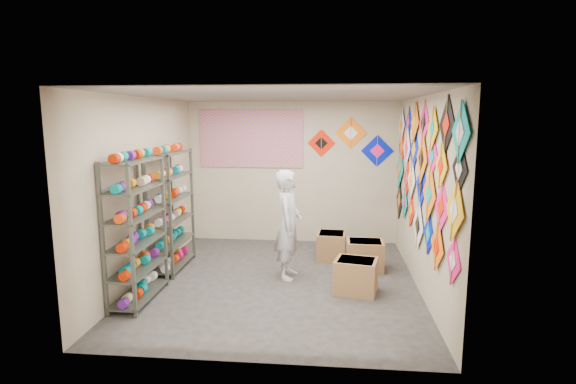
# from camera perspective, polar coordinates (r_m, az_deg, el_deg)

# --- Properties ---
(ground) EXTENTS (4.50, 4.50, 0.00)m
(ground) POSITION_cam_1_polar(r_m,az_deg,el_deg) (6.80, -1.10, -11.28)
(ground) COLOR #2C2926
(room_walls) EXTENTS (4.50, 4.50, 4.50)m
(room_walls) POSITION_cam_1_polar(r_m,az_deg,el_deg) (6.41, -1.15, 2.62)
(room_walls) COLOR #B7A78C
(room_walls) RESTS_ON ground
(shelf_rack_front) EXTENTS (0.40, 1.10, 1.90)m
(shelf_rack_front) POSITION_cam_1_polar(r_m,az_deg,el_deg) (6.19, -18.72, -4.67)
(shelf_rack_front) COLOR #4C5147
(shelf_rack_front) RESTS_ON ground
(shelf_rack_back) EXTENTS (0.40, 1.10, 1.90)m
(shelf_rack_back) POSITION_cam_1_polar(r_m,az_deg,el_deg) (7.37, -14.62, -2.27)
(shelf_rack_back) COLOR #4C5147
(shelf_rack_back) RESTS_ON ground
(string_spools) EXTENTS (0.12, 2.36, 0.12)m
(string_spools) POSITION_cam_1_polar(r_m,az_deg,el_deg) (6.75, -16.53, -2.58)
(string_spools) COLOR #EC0C71
(string_spools) RESTS_ON ground
(kite_wall_display) EXTENTS (0.06, 4.37, 2.10)m
(kite_wall_display) POSITION_cam_1_polar(r_m,az_deg,el_deg) (6.56, 16.38, 2.48)
(kite_wall_display) COLOR #FC177E
(kite_wall_display) RESTS_ON room_walls
(back_wall_kites) EXTENTS (1.62, 0.02, 0.94)m
(back_wall_kites) POSITION_cam_1_polar(r_m,az_deg,el_deg) (8.58, 8.17, 6.25)
(back_wall_kites) COLOR #F31700
(back_wall_kites) RESTS_ON room_walls
(poster) EXTENTS (2.00, 0.01, 1.10)m
(poster) POSITION_cam_1_polar(r_m,az_deg,el_deg) (8.69, -4.73, 6.74)
(poster) COLOR purple
(poster) RESTS_ON room_walls
(shopkeeper) EXTENTS (0.66, 0.49, 1.65)m
(shopkeeper) POSITION_cam_1_polar(r_m,az_deg,el_deg) (6.73, 0.07, -4.15)
(shopkeeper) COLOR silver
(shopkeeper) RESTS_ON ground
(carton_a) EXTENTS (0.65, 0.57, 0.47)m
(carton_a) POSITION_cam_1_polar(r_m,az_deg,el_deg) (6.40, 8.61, -10.50)
(carton_a) COLOR brown
(carton_a) RESTS_ON ground
(carton_b) EXTENTS (0.58, 0.48, 0.47)m
(carton_b) POSITION_cam_1_polar(r_m,az_deg,el_deg) (7.33, 9.74, -7.91)
(carton_b) COLOR brown
(carton_b) RESTS_ON ground
(carton_c) EXTENTS (0.51, 0.55, 0.46)m
(carton_c) POSITION_cam_1_polar(r_m,az_deg,el_deg) (7.80, 5.53, -6.80)
(carton_c) COLOR brown
(carton_c) RESTS_ON ground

